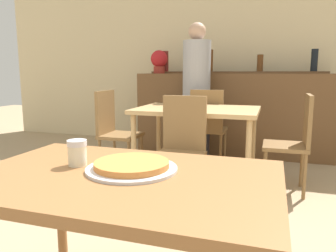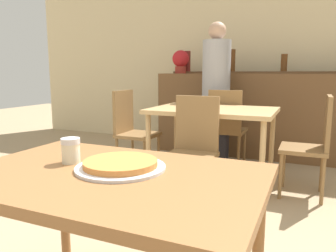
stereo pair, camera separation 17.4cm
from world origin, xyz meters
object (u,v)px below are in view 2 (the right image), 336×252
chair_far_side_back (226,124)px  chair_far_side_left (131,126)px  chair_far_side_front (193,144)px  chair_far_side_right (314,140)px  cheese_shaker (71,150)px  person_standing (216,88)px  potted_plant (181,61)px  pizza_tray (121,165)px

chair_far_side_back → chair_far_side_left: (-0.93, -0.58, 0.00)m
chair_far_side_front → chair_far_side_right: (0.93, 0.58, 0.00)m
chair_far_side_right → cheese_shaker: size_ratio=8.60×
chair_far_side_right → person_standing: 1.43m
chair_far_side_left → cheese_shaker: chair_far_side_left is taller
chair_far_side_back → chair_far_side_left: same height
chair_far_side_front → potted_plant: bearing=114.5°
cheese_shaker → potted_plant: bearing=103.8°
chair_far_side_back → person_standing: bearing=-47.3°
chair_far_side_back → cheese_shaker: bearing=89.1°
cheese_shaker → person_standing: person_standing is taller
chair_far_side_back → person_standing: (-0.19, 0.21, 0.40)m
cheese_shaker → person_standing: (-0.15, 2.83, 0.14)m
chair_far_side_back → cheese_shaker: (-0.04, -2.62, 0.27)m
chair_far_side_back → chair_far_side_left: size_ratio=1.00×
person_standing → pizza_tray: bearing=-82.1°
pizza_tray → person_standing: bearing=97.9°
chair_far_side_front → pizza_tray: chair_far_side_front is taller
chair_far_side_front → chair_far_side_left: bearing=148.0°
person_standing → potted_plant: 0.93m
chair_far_side_right → cheese_shaker: chair_far_side_right is taller
chair_far_side_back → chair_far_side_right: bearing=148.0°
chair_far_side_back → potted_plant: (-0.87, 0.74, 0.76)m
chair_far_side_right → potted_plant: potted_plant is taller
chair_far_side_left → pizza_tray: bearing=-150.9°
chair_far_side_left → cheese_shaker: (0.89, -2.04, 0.27)m
chair_far_side_front → cheese_shaker: 1.48m
chair_far_side_front → pizza_tray: size_ratio=2.54×
person_standing → chair_far_side_back: bearing=-47.3°
chair_far_side_front → chair_far_side_back: size_ratio=1.00×
chair_far_side_right → pizza_tray: (-0.73, -2.04, 0.23)m
cheese_shaker → chair_far_side_right: bearing=64.5°
chair_far_side_right → potted_plant: (-1.80, 1.32, 0.76)m
chair_far_side_back → chair_far_side_left: bearing=32.0°
pizza_tray → person_standing: 2.86m
chair_far_side_front → potted_plant: size_ratio=2.81×
person_standing → potted_plant: (-0.67, 0.53, 0.36)m
chair_far_side_right → cheese_shaker: 2.28m
chair_far_side_back → chair_far_side_front: bearing=90.0°
pizza_tray → cheese_shaker: 0.25m
chair_far_side_left → cheese_shaker: bearing=-156.5°
chair_far_side_back → chair_far_side_right: same height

